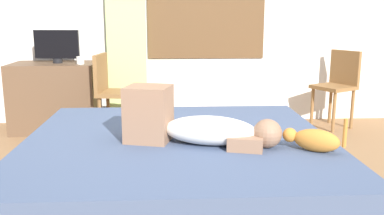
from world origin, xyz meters
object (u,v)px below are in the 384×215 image
bed (178,174)px  cup (80,60)px  desk (56,97)px  chair_spare (338,82)px  tv_monitor (57,46)px  chair_by_desk (111,89)px  cat (313,140)px  person_lying (194,125)px

bed → cup: size_ratio=24.49×
desk → chair_spare: size_ratio=1.05×
tv_monitor → cup: tv_monitor is taller
bed → cup: cup is taller
desk → chair_by_desk: 0.72m
tv_monitor → cup: size_ratio=5.96×
desk → bed: bearing=-57.6°
cat → desk: size_ratio=0.35×
desk → cup: size_ratio=11.17×
tv_monitor → chair_spare: 3.11m
bed → chair_spare: chair_spare is taller
bed → desk: bearing=122.4°
cup → chair_by_desk: size_ratio=0.09×
cat → tv_monitor: (-2.00, 2.35, 0.37)m
chair_spare → tv_monitor: bearing=179.4°
person_lying → cat: (0.67, -0.19, -0.05)m
cat → person_lying: bearing=164.0°
bed → tv_monitor: bearing=121.4°
person_lying → cat: size_ratio=3.00×
person_lying → chair_by_desk: chair_by_desk is taller
bed → tv_monitor: size_ratio=4.11×
person_lying → chair_by_desk: bearing=111.7°
bed → chair_by_desk: 1.87m
chair_by_desk → cat: bearing=-55.5°
tv_monitor → person_lying: bearing=-58.3°
person_lying → chair_by_desk: 2.00m
person_lying → cat: person_lying is taller
tv_monitor → cup: bearing=-23.4°
person_lying → chair_spare: (1.74, 2.13, -0.09)m
cat → chair_spare: 2.56m
bed → desk: size_ratio=2.19×
desk → cup: (0.31, -0.11, 0.41)m
bed → cat: (0.76, -0.32, 0.31)m
bed → desk: desk is taller
person_lying → tv_monitor: tv_monitor is taller
person_lying → cup: bearing=117.7°
cup → bed: bearing=-63.0°
tv_monitor → chair_by_desk: (0.59, -0.30, -0.41)m
desk → tv_monitor: bearing=0.0°
bed → chair_by_desk: size_ratio=2.29×
desk → cat: bearing=-48.9°
person_lying → cup: (-1.07, 2.05, 0.18)m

